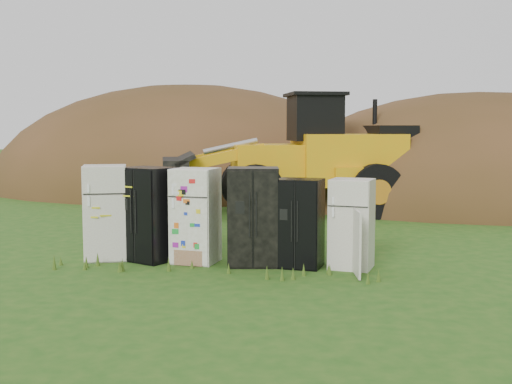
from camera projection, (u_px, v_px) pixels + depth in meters
ground at (229, 264)px, 12.20m from camera, size 120.00×120.00×0.00m
fridge_leftmost at (105, 212)px, 12.56m from camera, size 1.04×1.02×1.85m
fridge_black_side at (149, 214)px, 12.42m from camera, size 1.18×1.08×1.82m
fridge_sticker at (195, 216)px, 12.25m from camera, size 0.88×0.82×1.81m
fridge_dark_mid at (253, 217)px, 12.00m from camera, size 1.06×0.92×1.84m
fridge_black_right at (299, 223)px, 11.86m from camera, size 0.90×0.79×1.64m
fridge_open_door at (352, 224)px, 11.75m from camera, size 0.86×0.81×1.65m
wheel_loader at (285, 154)px, 18.94m from camera, size 8.02×5.20×3.60m
dirt_mound_right at (474, 203)px, 22.05m from camera, size 14.41×10.57×7.59m
dirt_mound_left at (186, 189)px, 27.22m from camera, size 16.78×12.59×8.77m
dirt_mound_back at (305, 183)px, 30.02m from camera, size 15.80×10.54×4.82m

